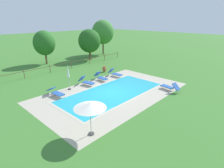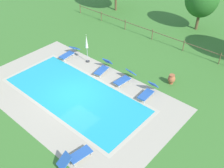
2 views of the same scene
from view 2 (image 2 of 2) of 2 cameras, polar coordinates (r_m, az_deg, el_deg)
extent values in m
plane|color=#3D752D|center=(18.81, -8.00, -2.24)|extent=(160.00, 160.00, 0.00)
cube|color=#B2A893|center=(18.80, -8.00, -2.23)|extent=(14.49, 8.53, 0.01)
cube|color=#23A8C1|center=(18.80, -8.00, -2.23)|extent=(10.49, 4.54, 0.01)
cube|color=#C0B59F|center=(20.07, -2.96, 0.99)|extent=(10.97, 0.24, 0.01)
cube|color=#C0B59F|center=(17.77, -13.73, -5.83)|extent=(10.97, 0.24, 0.01)
cube|color=#C0B59F|center=(16.08, 5.12, -10.23)|extent=(0.24, 4.54, 0.01)
cube|color=#C0B59F|center=(22.49, -17.21, 3.57)|extent=(0.24, 4.54, 0.01)
cube|color=#2856A8|center=(22.81, -9.76, 6.19)|extent=(0.71, 1.35, 0.07)
cube|color=#2856A8|center=(23.32, -8.06, 7.67)|extent=(0.67, 0.82, 0.47)
cube|color=silver|center=(22.83, -9.75, 6.07)|extent=(0.68, 1.32, 0.04)
cylinder|color=silver|center=(22.41, -10.23, 5.02)|extent=(0.04, 0.04, 0.28)
cylinder|color=silver|center=(22.74, -11.15, 5.41)|extent=(0.04, 0.04, 0.28)
cylinder|color=silver|center=(23.06, -8.30, 6.21)|extent=(0.04, 0.04, 0.28)
cylinder|color=silver|center=(23.38, -9.22, 6.57)|extent=(0.04, 0.04, 0.28)
cube|color=#2856A8|center=(20.54, -2.30, 2.99)|extent=(0.84, 1.39, 0.07)
cube|color=#2856A8|center=(21.03, -0.97, 4.92)|extent=(0.71, 0.72, 0.67)
cube|color=silver|center=(20.57, -2.30, 2.86)|extent=(0.80, 1.36, 0.04)
cylinder|color=silver|center=(20.14, -2.52, 1.61)|extent=(0.04, 0.04, 0.28)
cylinder|color=silver|center=(20.37, -3.73, 2.03)|extent=(0.04, 0.04, 0.28)
cylinder|color=silver|center=(20.91, -0.89, 3.12)|extent=(0.04, 0.04, 0.28)
cylinder|color=silver|center=(21.14, -2.08, 3.51)|extent=(0.04, 0.04, 0.28)
cube|color=#2856A8|center=(19.43, 2.20, 0.78)|extent=(0.70, 1.34, 0.07)
cube|color=#2856A8|center=(19.83, 4.12, 2.60)|extent=(0.65, 0.68, 0.65)
cube|color=silver|center=(19.47, 2.20, 0.65)|extent=(0.67, 1.32, 0.04)
cylinder|color=silver|center=(19.08, 1.58, -0.65)|extent=(0.04, 0.04, 0.28)
cylinder|color=silver|center=(19.36, 0.51, 0.01)|extent=(0.04, 0.04, 0.28)
cylinder|color=silver|center=(19.73, 3.84, 0.71)|extent=(0.04, 0.04, 0.28)
cylinder|color=silver|center=(20.00, 2.77, 1.33)|extent=(0.04, 0.04, 0.28)
cube|color=#2856A8|center=(14.66, -6.88, -14.80)|extent=(0.78, 1.37, 0.07)
cube|color=#2856A8|center=(14.17, -10.29, -16.00)|extent=(0.69, 0.76, 0.60)
cube|color=silver|center=(14.70, -6.86, -14.93)|extent=(0.74, 1.34, 0.04)
cylinder|color=silver|center=(15.11, -5.64, -13.60)|extent=(0.04, 0.04, 0.28)
cylinder|color=silver|center=(14.84, -4.44, -14.78)|extent=(0.04, 0.04, 0.28)
cylinder|color=silver|center=(14.77, -9.23, -15.64)|extent=(0.04, 0.04, 0.28)
cylinder|color=silver|center=(14.50, -8.08, -16.91)|extent=(0.04, 0.04, 0.28)
cube|color=#2856A8|center=(18.26, 7.30, -2.27)|extent=(0.67, 1.33, 0.07)
cube|color=#2856A8|center=(18.73, 8.89, -0.11)|extent=(0.64, 0.66, 0.66)
cube|color=silver|center=(18.30, 7.29, -2.40)|extent=(0.64, 1.31, 0.04)
cylinder|color=silver|center=(17.91, 7.01, -3.90)|extent=(0.04, 0.04, 0.28)
cylinder|color=silver|center=(18.10, 5.65, -3.26)|extent=(0.04, 0.04, 0.28)
cylinder|color=silver|center=(18.66, 8.82, -2.14)|extent=(0.04, 0.04, 0.28)
cylinder|color=silver|center=(18.85, 7.50, -1.54)|extent=(0.04, 0.04, 0.28)
cylinder|color=#383838|center=(22.23, -5.25, 4.89)|extent=(0.32, 0.32, 0.08)
cylinder|color=#B2B5B7|center=(21.90, -5.34, 6.29)|extent=(0.04, 0.04, 1.34)
cone|color=white|center=(21.31, -5.52, 9.13)|extent=(0.24, 0.24, 1.11)
sphere|color=white|center=(21.05, -5.62, 10.51)|extent=(0.05, 0.05, 0.05)
cylinder|color=#A85B38|center=(20.11, 12.58, 0.21)|extent=(0.30, 0.30, 0.08)
ellipsoid|color=#A85B38|center=(19.89, 12.72, 1.07)|extent=(0.55, 0.55, 0.66)
cylinder|color=#A85B38|center=(19.71, 12.85, 1.85)|extent=(0.41, 0.41, 0.06)
cylinder|color=brown|center=(31.66, -6.87, 15.84)|extent=(0.08, 0.08, 1.05)
cylinder|color=brown|center=(29.44, -2.32, 14.41)|extent=(0.08, 0.08, 1.05)
cylinder|color=brown|center=(27.43, 2.85, 12.66)|extent=(0.08, 0.08, 1.05)
cylinder|color=brown|center=(25.70, 8.68, 10.53)|extent=(0.08, 0.08, 1.05)
cylinder|color=brown|center=(24.30, 15.17, 8.00)|extent=(0.08, 0.08, 1.05)
cylinder|color=brown|center=(23.29, 22.25, 5.10)|extent=(0.08, 0.08, 1.05)
cube|color=brown|center=(24.81, 11.94, 9.98)|extent=(23.19, 0.05, 0.05)
cylinder|color=brown|center=(32.11, 0.81, 17.58)|extent=(0.25, 0.25, 2.31)
cylinder|color=brown|center=(28.67, 17.97, 12.86)|extent=(0.29, 0.29, 1.82)
camera|label=1|loc=(23.88, -52.78, 10.53)|focal=28.93mm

